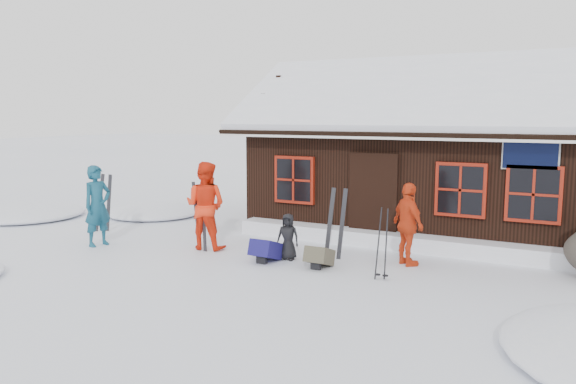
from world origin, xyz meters
name	(u,v)px	position (x,y,z in m)	size (l,w,h in m)	color
ground	(287,263)	(0.00, 0.00, 0.00)	(120.00, 120.00, 0.00)	white
mountain_hut	(429,167)	(1.50, 4.98, 1.58)	(8.90, 6.09, 4.42)	black
snow_drift	(396,240)	(1.50, 2.25, 0.17)	(7.60, 0.60, 0.35)	white
snow_mounds	(397,253)	(1.65, 1.86, 0.00)	(20.60, 13.20, 0.48)	white
skier_teal	(98,206)	(-4.44, -0.61, 0.90)	(0.66, 0.43, 1.80)	navy
skier_orange_left	(205,205)	(-2.15, 0.27, 0.95)	(0.93, 0.72, 1.91)	red
skier_orange_right	(408,224)	(2.12, 0.98, 0.81)	(0.95, 0.39, 1.61)	red
skier_crouched	(288,237)	(-0.13, 0.27, 0.47)	(0.46, 0.30, 0.94)	black
ski_pair_left	(104,204)	(-5.50, 0.59, 0.70)	(0.52, 0.22, 1.50)	black
ski_pair_mid	(200,217)	(-2.19, 0.13, 0.71)	(0.44, 0.17, 1.52)	black
ski_pair_right	(336,225)	(0.71, 0.74, 0.70)	(0.47, 0.17, 1.51)	black
ski_poles	(382,245)	(1.99, -0.17, 0.63)	(0.24, 0.12, 1.33)	black
backpack_blue	(266,254)	(-0.44, -0.08, 0.17)	(0.46, 0.61, 0.33)	#181457
backpack_olive	(319,260)	(0.69, 0.01, 0.15)	(0.42, 0.56, 0.31)	#4A4635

